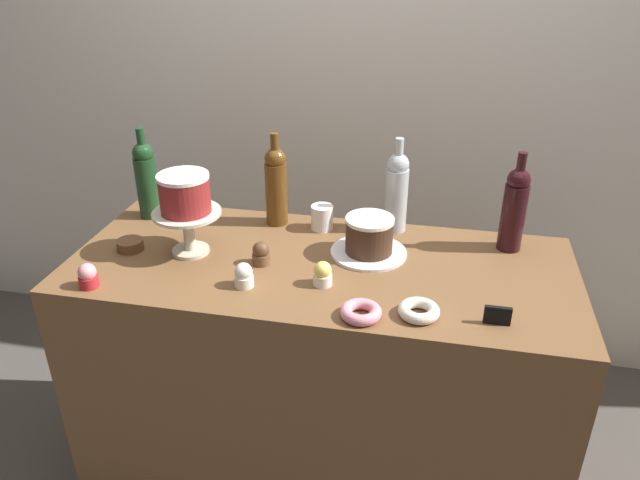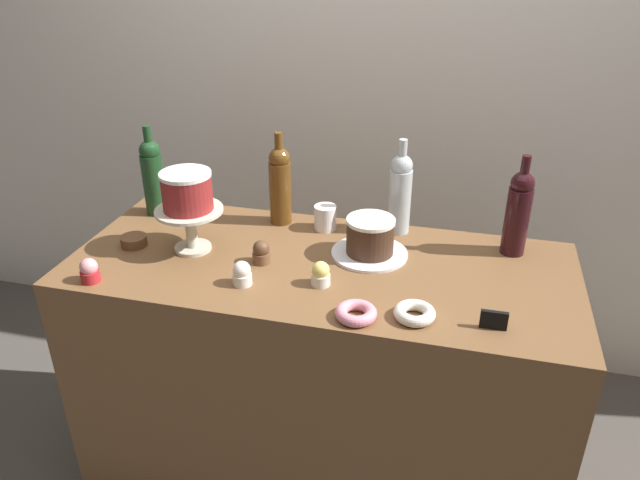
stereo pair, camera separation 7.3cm
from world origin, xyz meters
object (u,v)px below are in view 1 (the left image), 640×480
donut_sugar (419,311)px  coffee_cup_ceramic (322,217)px  wine_bottle_amber (276,184)px  donut_pink (361,312)px  wine_bottle_green (146,178)px  cupcake_lemon (323,274)px  white_layer_cake (185,193)px  wine_bottle_clear (397,191)px  chocolate_round_cake (369,235)px  cupcake_vanilla (244,276)px  price_sign_chalkboard (498,315)px  cupcake_chocolate (261,254)px  cupcake_strawberry (88,276)px  wine_bottle_dark_red (514,208)px  cookie_stack (130,245)px  cake_stand_pedestal (188,225)px

donut_sugar → coffee_cup_ceramic: bearing=127.8°
wine_bottle_amber → donut_pink: bearing=-54.3°
wine_bottle_green → cupcake_lemon: bearing=-25.7°
white_layer_cake → wine_bottle_clear: bearing=25.5°
chocolate_round_cake → wine_bottle_amber: size_ratio=0.47×
cupcake_vanilla → price_sign_chalkboard: 0.71m
wine_bottle_clear → cupcake_chocolate: size_ratio=4.38×
cupcake_strawberry → price_sign_chalkboard: bearing=2.4°
cupcake_vanilla → donut_sugar: (0.50, -0.05, -0.02)m
wine_bottle_clear → wine_bottle_green: bearing=-175.5°
wine_bottle_dark_red → cupcake_strawberry: bearing=-157.8°
white_layer_cake → cupcake_chocolate: bearing=-5.9°
cupcake_chocolate → cookie_stack: size_ratio=0.88×
wine_bottle_clear → cookie_stack: wine_bottle_clear is taller
cake_stand_pedestal → wine_bottle_dark_red: 1.02m
chocolate_round_cake → white_layer_cake: bearing=-169.4°
wine_bottle_clear → coffee_cup_ceramic: size_ratio=3.83×
cake_stand_pedestal → donut_pink: bearing=-23.1°
cupcake_strawberry → coffee_cup_ceramic: (0.58, 0.51, 0.01)m
donut_sugar → cupcake_lemon: bearing=159.8°
cupcake_vanilla → cupcake_strawberry: size_ratio=1.00×
wine_bottle_dark_red → cookie_stack: wine_bottle_dark_red is taller
wine_bottle_green → wine_bottle_clear: 0.87m
chocolate_round_cake → donut_sugar: chocolate_round_cake is taller
wine_bottle_clear → cupcake_chocolate: (-0.38, -0.32, -0.11)m
wine_bottle_amber → cupcake_chocolate: 0.31m
wine_bottle_clear → cupcake_strawberry: bearing=-146.3°
donut_pink → donut_sugar: same height
wine_bottle_amber → wine_bottle_dark_red: bearing=-2.4°
donut_pink → white_layer_cake: bearing=156.9°
cake_stand_pedestal → white_layer_cake: white_layer_cake is taller
wine_bottle_amber → donut_sugar: bearing=-42.5°
chocolate_round_cake → cupcake_lemon: 0.24m
wine_bottle_green → donut_sugar: bearing=-24.2°
cupcake_lemon → cookie_stack: (-0.65, 0.09, -0.02)m
cake_stand_pedestal → donut_pink: 0.64m
white_layer_cake → cookie_stack: (-0.20, -0.02, -0.19)m
wine_bottle_green → chocolate_round_cake: bearing=-8.8°
donut_pink → cookie_stack: (-0.78, 0.23, 0.00)m
cake_stand_pedestal → wine_bottle_amber: size_ratio=0.66×
cupcake_strawberry → donut_pink: (0.79, 0.01, -0.02)m
cake_stand_pedestal → wine_bottle_clear: wine_bottle_clear is taller
cupcake_vanilla → cupcake_lemon: size_ratio=1.00×
donut_pink → coffee_cup_ceramic: 0.54m
wine_bottle_green → cupcake_lemon: (0.70, -0.34, -0.11)m
wine_bottle_dark_red → price_sign_chalkboard: size_ratio=4.65×
wine_bottle_amber → wine_bottle_clear: 0.41m
wine_bottle_clear → cupcake_strawberry: 1.00m
donut_pink → cupcake_strawberry: bearing=-179.5°
wine_bottle_green → cupcake_strawberry: (0.04, -0.48, -0.11)m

